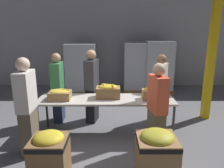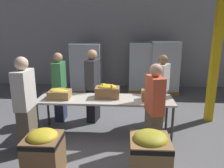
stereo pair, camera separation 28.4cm
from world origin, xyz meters
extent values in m
plane|color=slate|center=(0.00, 0.00, 0.00)|extent=(30.00, 30.00, 0.00)
cube|color=#A8A8AD|center=(0.00, 4.05, 2.00)|extent=(16.00, 0.08, 4.00)
cube|color=beige|center=(0.00, 0.00, 0.77)|extent=(2.81, 0.73, 0.04)
cylinder|color=#38383D|center=(-1.35, -0.31, 0.38)|extent=(0.05, 0.05, 0.75)
cylinder|color=#38383D|center=(1.35, -0.31, 0.38)|extent=(0.05, 0.05, 0.75)
cylinder|color=#38383D|center=(-1.35, 0.31, 0.38)|extent=(0.05, 0.05, 0.75)
cylinder|color=#38383D|center=(1.35, 0.31, 0.38)|extent=(0.05, 0.05, 0.75)
cube|color=#A37A4C|center=(-0.94, -0.04, 0.87)|extent=(0.44, 0.34, 0.17)
ellipsoid|color=yellow|center=(-0.94, -0.04, 0.96)|extent=(0.40, 0.31, 0.07)
ellipsoid|color=yellow|center=(-0.98, -0.03, 0.98)|extent=(0.20, 0.13, 0.05)
ellipsoid|color=yellow|center=(-0.84, -0.05, 0.99)|extent=(0.21, 0.05, 0.04)
cube|color=olive|center=(0.04, 0.06, 0.90)|extent=(0.50, 0.31, 0.23)
ellipsoid|color=gold|center=(0.04, 0.06, 1.03)|extent=(0.39, 0.27, 0.10)
ellipsoid|color=gold|center=(-0.04, 0.12, 1.06)|extent=(0.16, 0.08, 0.05)
ellipsoid|color=gold|center=(0.14, 0.00, 1.07)|extent=(0.10, 0.19, 0.04)
ellipsoid|color=gold|center=(-0.04, 0.07, 1.07)|extent=(0.06, 0.16, 0.05)
cube|color=#A37A4C|center=(0.98, -0.05, 0.89)|extent=(0.46, 0.28, 0.20)
ellipsoid|color=gold|center=(0.98, -0.05, 1.00)|extent=(0.39, 0.25, 0.10)
ellipsoid|color=gold|center=(0.89, -0.02, 1.04)|extent=(0.15, 0.11, 0.05)
ellipsoid|color=gold|center=(1.06, -0.13, 1.02)|extent=(0.14, 0.17, 0.04)
ellipsoid|color=gold|center=(0.91, -0.06, 1.03)|extent=(0.09, 0.19, 0.05)
cube|color=#2D3856|center=(-1.16, 0.67, 0.39)|extent=(0.21, 0.38, 0.79)
cube|color=#387A47|center=(-1.16, 0.67, 1.11)|extent=(0.22, 0.45, 0.65)
sphere|color=tan|center=(-1.16, 0.67, 1.55)|extent=(0.22, 0.22, 0.22)
cube|color=#6B604C|center=(0.92, -0.69, 0.39)|extent=(0.28, 0.41, 0.78)
cube|color=#EA5B3D|center=(0.92, -0.69, 1.10)|extent=(0.31, 0.48, 0.64)
sphere|color=#DBAD89|center=(0.92, -0.69, 1.53)|extent=(0.22, 0.22, 0.22)
cube|color=#6B604C|center=(1.27, 0.67, 0.39)|extent=(0.36, 0.42, 0.77)
cube|color=silver|center=(1.27, 0.67, 1.09)|extent=(0.40, 0.49, 0.64)
sphere|color=#896042|center=(1.27, 0.67, 1.52)|extent=(0.22, 0.22, 0.22)
cube|color=#6B604C|center=(-1.35, -0.74, 0.41)|extent=(0.22, 0.40, 0.83)
cube|color=silver|center=(-1.35, -0.74, 1.17)|extent=(0.24, 0.47, 0.68)
sphere|color=beige|center=(-1.35, -0.74, 1.63)|extent=(0.23, 0.23, 0.23)
cube|color=black|center=(-0.35, 0.67, 0.41)|extent=(0.29, 0.43, 0.82)
cube|color=#333338|center=(-0.35, 0.67, 1.16)|extent=(0.32, 0.50, 0.68)
sphere|color=tan|center=(-0.35, 0.67, 1.62)|extent=(0.23, 0.23, 0.23)
cube|color=olive|center=(-0.80, -1.44, 0.33)|extent=(0.53, 0.53, 0.65)
cube|color=black|center=(-0.80, -1.44, 0.60)|extent=(0.53, 0.53, 0.07)
ellipsoid|color=yellow|center=(-0.80, -1.44, 0.66)|extent=(0.45, 0.45, 0.18)
cube|color=#A37A4C|center=(0.78, -1.44, 0.33)|extent=(0.58, 0.58, 0.67)
cube|color=black|center=(0.78, -1.44, 0.61)|extent=(0.58, 0.58, 0.07)
ellipsoid|color=gold|center=(0.78, -1.44, 0.68)|extent=(0.49, 0.49, 0.20)
cube|color=yellow|center=(2.48, 0.85, 2.00)|extent=(0.17, 0.17, 4.00)
cube|color=olive|center=(0.96, 3.28, 0.07)|extent=(0.91, 0.91, 0.13)
cube|color=#B2B7C1|center=(0.96, 3.28, 0.92)|extent=(0.84, 0.84, 1.59)
cube|color=olive|center=(-0.93, 3.19, 0.07)|extent=(1.09, 1.09, 0.13)
cube|color=#B2B7C1|center=(-0.93, 3.19, 0.91)|extent=(1.00, 1.00, 1.57)
cube|color=olive|center=(1.73, 3.22, 0.07)|extent=(1.00, 1.00, 0.13)
cube|color=#B2B7C1|center=(1.73, 3.22, 0.95)|extent=(0.92, 0.92, 1.64)
camera|label=1|loc=(0.13, -4.31, 2.23)|focal=35.00mm
camera|label=2|loc=(0.41, -4.30, 2.23)|focal=35.00mm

